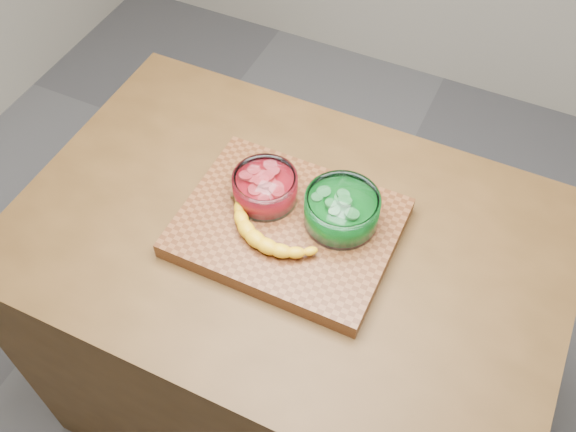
% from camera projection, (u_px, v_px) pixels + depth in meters
% --- Properties ---
extents(ground, '(3.50, 3.50, 0.00)m').
position_uv_depth(ground, '(288.00, 396.00, 2.10)').
color(ground, '#5D5D61').
rests_on(ground, ground).
extents(counter, '(1.20, 0.80, 0.90)m').
position_uv_depth(counter, '(288.00, 331.00, 1.74)').
color(counter, '#513518').
rests_on(counter, ground).
extents(cutting_board, '(0.45, 0.35, 0.04)m').
position_uv_depth(cutting_board, '(288.00, 227.00, 1.37)').
color(cutting_board, brown).
rests_on(cutting_board, counter).
extents(bowl_red, '(0.14, 0.14, 0.07)m').
position_uv_depth(bowl_red, '(265.00, 188.00, 1.37)').
color(bowl_red, white).
rests_on(bowl_red, cutting_board).
extents(bowl_green, '(0.16, 0.16, 0.07)m').
position_uv_depth(bowl_green, '(342.00, 210.00, 1.33)').
color(bowl_green, white).
rests_on(bowl_green, cutting_board).
extents(banana, '(0.25, 0.15, 0.04)m').
position_uv_depth(banana, '(272.00, 228.00, 1.32)').
color(banana, gold).
rests_on(banana, cutting_board).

